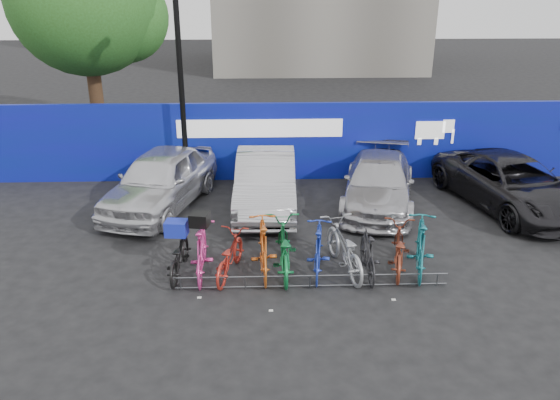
{
  "coord_description": "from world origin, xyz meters",
  "views": [
    {
      "loc": [
        -0.92,
        -10.16,
        5.79
      ],
      "look_at": [
        -0.52,
        2.0,
        0.88
      ],
      "focal_mm": 35.0,
      "sensor_mm": 36.0,
      "label": 1
    }
  ],
  "objects_px": {
    "bike_4": "(283,248)",
    "bike_1": "(202,250)",
    "bike_2": "(229,256)",
    "bike_3": "(263,247)",
    "car_1": "(266,181)",
    "car_3": "(512,183)",
    "car_2": "(379,182)",
    "bike_5": "(318,249)",
    "lamppost": "(181,77)",
    "bike_0": "(179,255)",
    "bike_9": "(421,245)",
    "bike_rack": "(310,281)",
    "bike_8": "(398,249)",
    "bike_7": "(368,254)",
    "car_0": "(161,180)",
    "tree": "(92,3)",
    "bike_6": "(344,248)"
  },
  "relations": [
    {
      "from": "bike_rack",
      "to": "bike_7",
      "type": "height_order",
      "value": "bike_7"
    },
    {
      "from": "car_2",
      "to": "bike_5",
      "type": "height_order",
      "value": "car_2"
    },
    {
      "from": "tree",
      "to": "car_3",
      "type": "bearing_deg",
      "value": -27.62
    },
    {
      "from": "bike_7",
      "to": "bike_8",
      "type": "relative_size",
      "value": 0.88
    },
    {
      "from": "lamppost",
      "to": "bike_1",
      "type": "bearing_deg",
      "value": -79.66
    },
    {
      "from": "car_3",
      "to": "bike_8",
      "type": "height_order",
      "value": "car_3"
    },
    {
      "from": "tree",
      "to": "car_2",
      "type": "xyz_separation_m",
      "value": [
        9.02,
        -6.3,
        -4.41
      ]
    },
    {
      "from": "bike_4",
      "to": "bike_1",
      "type": "bearing_deg",
      "value": 2.24
    },
    {
      "from": "bike_1",
      "to": "bike_3",
      "type": "bearing_deg",
      "value": -178.33
    },
    {
      "from": "car_3",
      "to": "bike_7",
      "type": "relative_size",
      "value": 3.04
    },
    {
      "from": "bike_7",
      "to": "bike_8",
      "type": "xyz_separation_m",
      "value": [
        0.69,
        0.22,
        -0.01
      ]
    },
    {
      "from": "car_1",
      "to": "bike_5",
      "type": "bearing_deg",
      "value": -72.4
    },
    {
      "from": "car_0",
      "to": "car_1",
      "type": "distance_m",
      "value": 2.84
    },
    {
      "from": "car_2",
      "to": "bike_8",
      "type": "relative_size",
      "value": 2.43
    },
    {
      "from": "bike_4",
      "to": "bike_9",
      "type": "bearing_deg",
      "value": 178.15
    },
    {
      "from": "car_2",
      "to": "bike_3",
      "type": "bearing_deg",
      "value": -117.32
    },
    {
      "from": "bike_0",
      "to": "bike_9",
      "type": "relative_size",
      "value": 0.87
    },
    {
      "from": "bike_6",
      "to": "bike_7",
      "type": "bearing_deg",
      "value": 144.97
    },
    {
      "from": "bike_5",
      "to": "bike_8",
      "type": "xyz_separation_m",
      "value": [
        1.71,
        0.08,
        -0.06
      ]
    },
    {
      "from": "bike_3",
      "to": "tree",
      "type": "bearing_deg",
      "value": -61.97
    },
    {
      "from": "car_3",
      "to": "bike_0",
      "type": "relative_size",
      "value": 2.91
    },
    {
      "from": "bike_rack",
      "to": "bike_5",
      "type": "distance_m",
      "value": 0.78
    },
    {
      "from": "tree",
      "to": "bike_8",
      "type": "height_order",
      "value": "tree"
    },
    {
      "from": "lamppost",
      "to": "bike_5",
      "type": "relative_size",
      "value": 3.34
    },
    {
      "from": "lamppost",
      "to": "bike_8",
      "type": "relative_size",
      "value": 3.26
    },
    {
      "from": "bike_7",
      "to": "lamppost",
      "type": "bearing_deg",
      "value": -50.31
    },
    {
      "from": "car_1",
      "to": "car_3",
      "type": "relative_size",
      "value": 0.9
    },
    {
      "from": "bike_rack",
      "to": "car_3",
      "type": "distance_m",
      "value": 7.12
    },
    {
      "from": "car_1",
      "to": "car_2",
      "type": "height_order",
      "value": "car_1"
    },
    {
      "from": "lamppost",
      "to": "bike_1",
      "type": "distance_m",
      "value": 6.1
    },
    {
      "from": "bike_4",
      "to": "bike_9",
      "type": "xyz_separation_m",
      "value": [
        2.9,
        -0.06,
        0.05
      ]
    },
    {
      "from": "car_2",
      "to": "bike_5",
      "type": "distance_m",
      "value": 4.23
    },
    {
      "from": "bike_2",
      "to": "bike_3",
      "type": "relative_size",
      "value": 0.87
    },
    {
      "from": "bike_4",
      "to": "bike_0",
      "type": "bearing_deg",
      "value": 0.43
    },
    {
      "from": "tree",
      "to": "bike_2",
      "type": "xyz_separation_m",
      "value": [
        5.13,
        -10.07,
        -4.61
      ]
    },
    {
      "from": "car_0",
      "to": "bike_6",
      "type": "bearing_deg",
      "value": -23.86
    },
    {
      "from": "tree",
      "to": "car_0",
      "type": "distance_m",
      "value": 8.17
    },
    {
      "from": "tree",
      "to": "car_2",
      "type": "height_order",
      "value": "tree"
    },
    {
      "from": "bike_rack",
      "to": "bike_4",
      "type": "height_order",
      "value": "bike_4"
    },
    {
      "from": "car_1",
      "to": "bike_3",
      "type": "height_order",
      "value": "car_1"
    },
    {
      "from": "bike_3",
      "to": "bike_8",
      "type": "distance_m",
      "value": 2.87
    },
    {
      "from": "bike_1",
      "to": "bike_7",
      "type": "distance_m",
      "value": 3.47
    },
    {
      "from": "car_2",
      "to": "bike_5",
      "type": "bearing_deg",
      "value": -104.96
    },
    {
      "from": "bike_5",
      "to": "bike_rack",
      "type": "bearing_deg",
      "value": 77.95
    },
    {
      "from": "lamppost",
      "to": "bike_6",
      "type": "distance_m",
      "value": 7.16
    },
    {
      "from": "tree",
      "to": "bike_3",
      "type": "bearing_deg",
      "value": -59.6
    },
    {
      "from": "bike_2",
      "to": "bike_8",
      "type": "height_order",
      "value": "bike_8"
    },
    {
      "from": "car_0",
      "to": "bike_9",
      "type": "height_order",
      "value": "car_0"
    },
    {
      "from": "bike_1",
      "to": "bike_3",
      "type": "xyz_separation_m",
      "value": [
        1.29,
        0.07,
        0.03
      ]
    },
    {
      "from": "lamppost",
      "to": "bike_9",
      "type": "bearing_deg",
      "value": -43.75
    }
  ]
}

